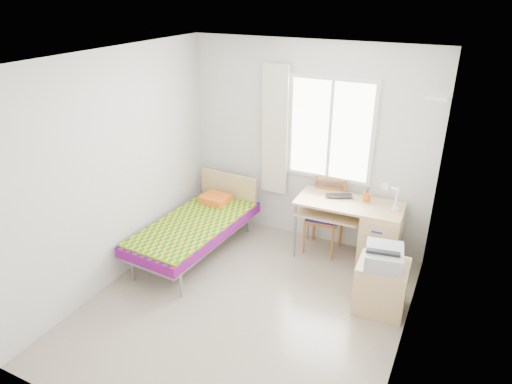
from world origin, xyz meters
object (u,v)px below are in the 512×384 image
(desk, at_px, (375,235))
(chair, at_px, (326,211))
(printer, at_px, (384,256))
(bed, at_px, (197,225))
(cabinet, at_px, (381,286))

(desk, relative_size, chair, 1.34)
(printer, bearing_deg, bed, 167.20)
(desk, relative_size, printer, 2.64)
(cabinet, height_order, printer, printer)
(printer, bearing_deg, chair, 124.83)
(desk, bearing_deg, chair, 166.80)
(bed, bearing_deg, chair, 33.10)
(bed, bearing_deg, cabinet, 1.02)
(cabinet, distance_m, printer, 0.38)
(desk, bearing_deg, bed, -164.25)
(bed, xyz_separation_m, printer, (2.35, -0.13, 0.27))
(desk, xyz_separation_m, chair, (-0.66, 0.13, 0.11))
(chair, relative_size, cabinet, 1.71)
(chair, relative_size, printer, 1.98)
(desk, distance_m, chair, 0.68)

